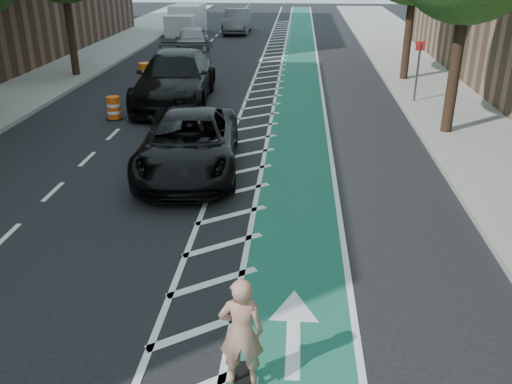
# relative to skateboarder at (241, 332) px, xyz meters

# --- Properties ---
(ground) EXTENTS (120.00, 120.00, 0.00)m
(ground) POSITION_rel_skateboarder_xyz_m (-2.30, 3.96, -0.94)
(ground) COLOR black
(ground) RESTS_ON ground
(bike_lane) EXTENTS (2.00, 90.00, 0.01)m
(bike_lane) POSITION_rel_skateboarder_xyz_m (0.70, 13.96, -0.93)
(bike_lane) COLOR #1B614F
(bike_lane) RESTS_ON ground
(buffer_strip) EXTENTS (1.40, 90.00, 0.01)m
(buffer_strip) POSITION_rel_skateboarder_xyz_m (-0.80, 13.96, -0.94)
(buffer_strip) COLOR silver
(buffer_strip) RESTS_ON ground
(sidewalk_right) EXTENTS (5.00, 90.00, 0.15)m
(sidewalk_right) POSITION_rel_skateboarder_xyz_m (7.20, 13.96, -0.87)
(sidewalk_right) COLOR gray
(sidewalk_right) RESTS_ON ground
(curb_right) EXTENTS (0.12, 90.00, 0.16)m
(curb_right) POSITION_rel_skateboarder_xyz_m (4.75, 13.96, -0.86)
(curb_right) COLOR gray
(curb_right) RESTS_ON ground
(curb_left) EXTENTS (0.12, 90.00, 0.16)m
(curb_left) POSITION_rel_skateboarder_xyz_m (-9.35, 13.96, -0.86)
(curb_left) COLOR gray
(curb_left) RESTS_ON ground
(sign_post) EXTENTS (0.35, 0.08, 2.47)m
(sign_post) POSITION_rel_skateboarder_xyz_m (5.30, 15.96, 0.41)
(sign_post) COLOR #4C4C4C
(sign_post) RESTS_ON ground
(skateboard) EXTENTS (0.25, 0.81, 0.11)m
(skateboard) POSITION_rel_skateboarder_xyz_m (0.00, 0.00, -0.85)
(skateboard) COLOR black
(skateboard) RESTS_ON ground
(skateboarder) EXTENTS (0.62, 0.42, 1.67)m
(skateboarder) POSITION_rel_skateboarder_xyz_m (0.00, 0.00, 0.00)
(skateboarder) COLOR tan
(skateboarder) RESTS_ON skateboard
(suv_near) EXTENTS (3.14, 5.89, 1.57)m
(suv_near) POSITION_rel_skateboarder_xyz_m (-2.30, 8.17, -0.15)
(suv_near) COLOR black
(suv_near) RESTS_ON ground
(suv_far) EXTENTS (3.11, 6.94, 1.98)m
(suv_far) POSITION_rel_skateboarder_xyz_m (-4.27, 15.53, 0.05)
(suv_far) COLOR black
(suv_far) RESTS_ON ground
(car_silver) EXTENTS (2.40, 4.86, 1.59)m
(car_silver) POSITION_rel_skateboarder_xyz_m (-5.80, 27.20, -0.14)
(car_silver) COLOR gray
(car_silver) RESTS_ON ground
(car_grey) EXTENTS (1.84, 5.24, 1.72)m
(car_grey) POSITION_rel_skateboarder_xyz_m (-4.11, 36.72, -0.08)
(car_grey) COLOR #545559
(car_grey) RESTS_ON ground
(box_truck) EXTENTS (2.36, 4.93, 2.02)m
(box_truck) POSITION_rel_skateboarder_xyz_m (-7.89, 35.91, -0.01)
(box_truck) COLOR silver
(box_truck) RESTS_ON ground
(barrel_a) EXTENTS (0.61, 0.61, 0.83)m
(barrel_a) POSITION_rel_skateboarder_xyz_m (-6.02, 12.96, -0.55)
(barrel_a) COLOR #F4520C
(barrel_a) RESTS_ON ground
(barrel_b) EXTENTS (0.75, 0.75, 1.02)m
(barrel_b) POSITION_rel_skateboarder_xyz_m (-4.10, 17.96, -0.46)
(barrel_b) COLOR orange
(barrel_b) RESTS_ON ground
(barrel_c) EXTENTS (0.76, 0.76, 1.03)m
(barrel_c) POSITION_rel_skateboarder_xyz_m (-6.30, 18.46, -0.45)
(barrel_c) COLOR orange
(barrel_c) RESTS_ON ground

